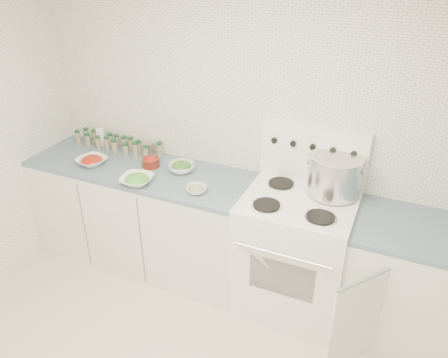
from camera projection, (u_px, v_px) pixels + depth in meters
room_walls at (132, 183)px, 1.89m from camera, size 3.54×3.04×2.52m
counter_left at (144, 215)px, 3.67m from camera, size 1.85×0.62×0.90m
stove at (295, 250)px, 3.18m from camera, size 0.76×0.70×1.36m
counter_right at (414, 287)px, 2.91m from camera, size 0.89×0.94×0.90m
stock_pot at (335, 173)px, 2.96m from camera, size 0.38×0.36×0.27m
bowl_tomato at (92, 161)px, 3.49m from camera, size 0.28×0.28×0.08m
bowl_snowpea at (137, 179)px, 3.21m from camera, size 0.27×0.27×0.08m
bowl_broccoli at (181, 167)px, 3.38m from camera, size 0.23×0.23×0.08m
bowl_zucchini at (196, 189)px, 3.10m from camera, size 0.19×0.19×0.06m
bowl_pepper at (151, 162)px, 3.45m from camera, size 0.14×0.14×0.08m
salt_canister at (101, 137)px, 3.81m from camera, size 0.08×0.08×0.15m
tin_can at (150, 148)px, 3.66m from camera, size 0.09×0.09×0.10m
spice_cluster at (116, 143)px, 3.71m from camera, size 0.81×0.16×0.13m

